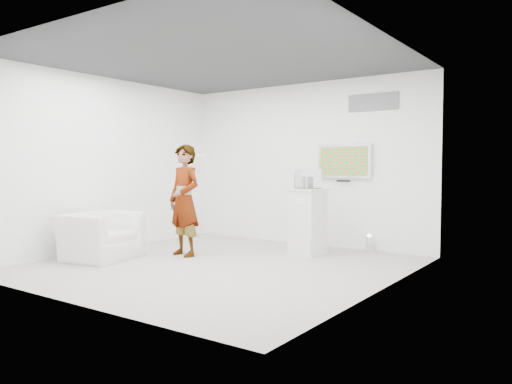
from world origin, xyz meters
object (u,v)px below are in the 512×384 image
at_px(person, 184,200).
at_px(armchair, 99,236).
at_px(pedestal, 307,221).
at_px(tv, 345,161).
at_px(floor_uplight, 369,243).

xyz_separation_m(person, armchair, (-0.90, -0.98, -0.54)).
bearing_deg(pedestal, person, -141.21).
height_order(armchair, pedestal, pedestal).
relative_size(tv, armchair, 0.90).
height_order(tv, armchair, tv).
distance_m(person, armchair, 1.44).
xyz_separation_m(tv, armchair, (-2.71, -3.15, -1.19)).
xyz_separation_m(pedestal, floor_uplight, (0.76, 0.79, -0.40)).
distance_m(tv, person, 2.90).
height_order(person, pedestal, person).
bearing_deg(tv, person, -129.86).
xyz_separation_m(tv, person, (-1.81, -2.17, -0.64)).
bearing_deg(armchair, person, -53.68).
bearing_deg(tv, pedestal, -104.61).
bearing_deg(floor_uplight, person, -138.52).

